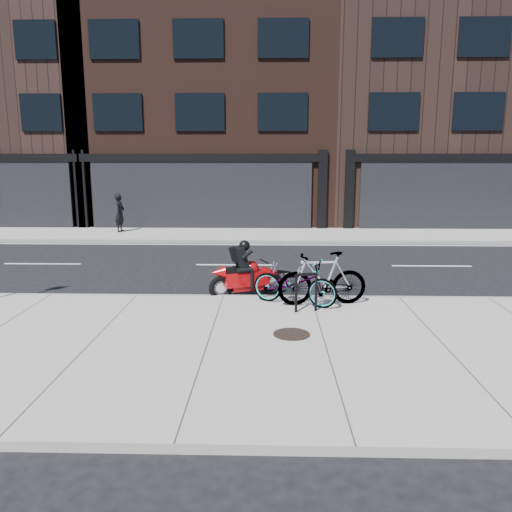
{
  "coord_description": "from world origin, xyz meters",
  "views": [
    {
      "loc": [
        1.04,
        -12.97,
        3.22
      ],
      "look_at": [
        0.73,
        -1.13,
        0.9
      ],
      "focal_mm": 35.0,
      "sensor_mm": 36.0,
      "label": 1
    }
  ],
  "objects_px": {
    "bike_rack": "(306,289)",
    "pedestrian": "(120,213)",
    "bicycle_front": "(295,282)",
    "bicycle_rear": "(322,279)",
    "motorcycle": "(249,274)",
    "manhole_cover": "(292,334)"
  },
  "relations": [
    {
      "from": "bike_rack",
      "to": "pedestrian",
      "type": "height_order",
      "value": "pedestrian"
    },
    {
      "from": "bicycle_rear",
      "to": "pedestrian",
      "type": "distance_m",
      "value": 13.07
    },
    {
      "from": "bicycle_front",
      "to": "pedestrian",
      "type": "distance_m",
      "value": 12.74
    },
    {
      "from": "bike_rack",
      "to": "bicycle_front",
      "type": "bearing_deg",
      "value": 112.83
    },
    {
      "from": "motorcycle",
      "to": "pedestrian",
      "type": "height_order",
      "value": "pedestrian"
    },
    {
      "from": "bike_rack",
      "to": "bicycle_rear",
      "type": "height_order",
      "value": "bicycle_rear"
    },
    {
      "from": "bicycle_front",
      "to": "pedestrian",
      "type": "xyz_separation_m",
      "value": [
        -6.93,
        10.69,
        0.32
      ]
    },
    {
      "from": "motorcycle",
      "to": "bicycle_rear",
      "type": "bearing_deg",
      "value": -55.45
    },
    {
      "from": "motorcycle",
      "to": "manhole_cover",
      "type": "relative_size",
      "value": 2.65
    },
    {
      "from": "bike_rack",
      "to": "bicycle_rear",
      "type": "xyz_separation_m",
      "value": [
        0.37,
        0.5,
        0.1
      ]
    },
    {
      "from": "bicycle_rear",
      "to": "manhole_cover",
      "type": "relative_size",
      "value": 2.91
    },
    {
      "from": "bicycle_rear",
      "to": "bicycle_front",
      "type": "bearing_deg",
      "value": -97.74
    },
    {
      "from": "bicycle_rear",
      "to": "motorcycle",
      "type": "distance_m",
      "value": 1.91
    },
    {
      "from": "bike_rack",
      "to": "pedestrian",
      "type": "relative_size",
      "value": 0.5
    },
    {
      "from": "motorcycle",
      "to": "manhole_cover",
      "type": "distance_m",
      "value": 3.07
    },
    {
      "from": "motorcycle",
      "to": "pedestrian",
      "type": "relative_size",
      "value": 1.08
    },
    {
      "from": "motorcycle",
      "to": "manhole_cover",
      "type": "bearing_deg",
      "value": -95.94
    },
    {
      "from": "bike_rack",
      "to": "motorcycle",
      "type": "distance_m",
      "value": 1.96
    },
    {
      "from": "bicycle_front",
      "to": "bicycle_rear",
      "type": "relative_size",
      "value": 0.98
    },
    {
      "from": "bicycle_front",
      "to": "motorcycle",
      "type": "xyz_separation_m",
      "value": [
        -1.01,
        1.03,
        -0.07
      ]
    },
    {
      "from": "manhole_cover",
      "to": "bicycle_rear",
      "type": "bearing_deg",
      "value": 68.84
    },
    {
      "from": "motorcycle",
      "to": "manhole_cover",
      "type": "height_order",
      "value": "motorcycle"
    }
  ]
}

